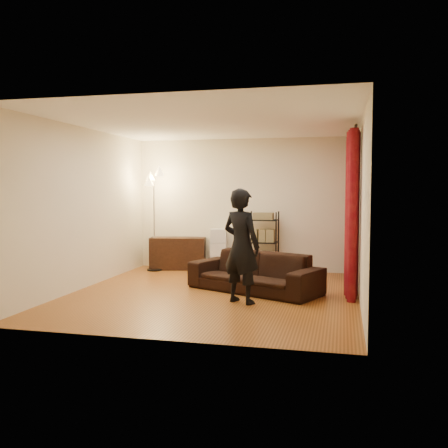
% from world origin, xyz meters
% --- Properties ---
extents(floor, '(5.00, 5.00, 0.00)m').
position_xyz_m(floor, '(0.00, 0.00, 0.00)').
color(floor, '#955723').
rests_on(floor, ground).
extents(ceiling, '(5.00, 5.00, 0.00)m').
position_xyz_m(ceiling, '(0.00, 0.00, 2.70)').
color(ceiling, white).
rests_on(ceiling, ground).
extents(wall_back, '(5.00, 0.00, 5.00)m').
position_xyz_m(wall_back, '(0.00, 2.50, 1.35)').
color(wall_back, beige).
rests_on(wall_back, ground).
extents(wall_front, '(5.00, 0.00, 5.00)m').
position_xyz_m(wall_front, '(0.00, -2.50, 1.35)').
color(wall_front, beige).
rests_on(wall_front, ground).
extents(wall_left, '(0.00, 5.00, 5.00)m').
position_xyz_m(wall_left, '(-2.25, 0.00, 1.35)').
color(wall_left, beige).
rests_on(wall_left, ground).
extents(wall_right, '(0.00, 5.00, 5.00)m').
position_xyz_m(wall_right, '(2.25, 0.00, 1.35)').
color(wall_right, beige).
rests_on(wall_right, ground).
extents(curtain_rod, '(0.04, 2.65, 0.04)m').
position_xyz_m(curtain_rod, '(2.15, 1.12, 2.58)').
color(curtain_rod, black).
rests_on(curtain_rod, wall_right).
extents(curtain, '(0.22, 2.65, 2.55)m').
position_xyz_m(curtain, '(2.13, 1.12, 1.28)').
color(curtain, maroon).
rests_on(curtain, ground).
extents(sofa, '(2.33, 1.67, 0.63)m').
position_xyz_m(sofa, '(0.60, 0.35, 0.32)').
color(sofa, black).
rests_on(sofa, ground).
extents(person, '(0.73, 0.63, 1.68)m').
position_xyz_m(person, '(0.55, -0.50, 0.84)').
color(person, black).
rests_on(person, ground).
extents(media_cabinet, '(1.20, 0.63, 0.66)m').
position_xyz_m(media_cabinet, '(-1.35, 2.23, 0.33)').
color(media_cabinet, black).
rests_on(media_cabinet, ground).
extents(storage_boxes, '(0.39, 0.33, 0.86)m').
position_xyz_m(storage_boxes, '(-0.50, 2.31, 0.43)').
color(storage_boxes, silver).
rests_on(storage_boxes, ground).
extents(wire_shelf, '(0.65, 0.55, 1.23)m').
position_xyz_m(wire_shelf, '(0.45, 2.19, 0.61)').
color(wire_shelf, black).
rests_on(wire_shelf, ground).
extents(floor_lamp, '(0.42, 0.42, 2.04)m').
position_xyz_m(floor_lamp, '(-1.76, 1.95, 1.02)').
color(floor_lamp, silver).
rests_on(floor_lamp, ground).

